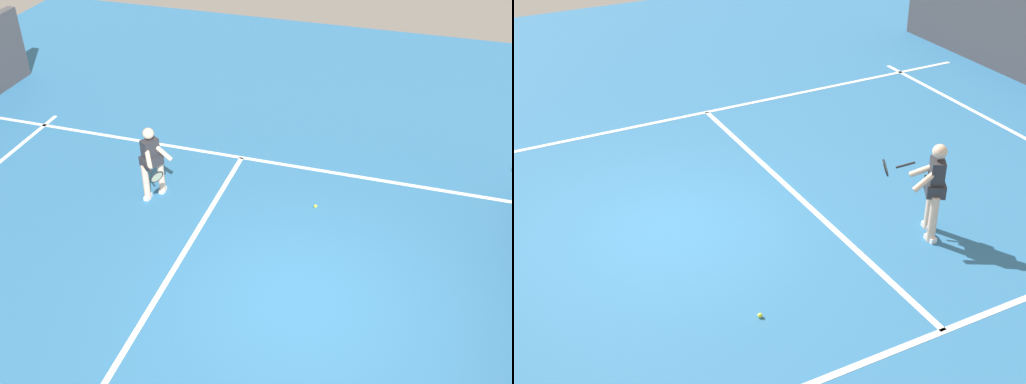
{
  "view_description": "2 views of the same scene",
  "coord_description": "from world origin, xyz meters",
  "views": [
    {
      "loc": [
        6.74,
        1.28,
        7.06
      ],
      "look_at": [
        -1.16,
        -1.14,
        1.15
      ],
      "focal_mm": 41.48,
      "sensor_mm": 36.0,
      "label": 1
    },
    {
      "loc": [
        -8.88,
        2.84,
        6.1
      ],
      "look_at": [
        -1.0,
        -1.27,
        0.85
      ],
      "focal_mm": 49.2,
      "sensor_mm": 36.0,
      "label": 2
    }
  ],
  "objects": [
    {
      "name": "tennis_player",
      "position": [
        -1.98,
        -3.51,
        0.85
      ],
      "size": [
        1.07,
        0.78,
        1.55
      ],
      "color": "beige",
      "rests_on": "ground"
    },
    {
      "name": "sideline_left_marking",
      "position": [
        -3.86,
        0.0,
        0.0
      ],
      "size": [
        0.1,
        17.72,
        0.01
      ],
      "primitive_type": "cube",
      "color": "white",
      "rests_on": "ground"
    },
    {
      "name": "ground_plane",
      "position": [
        0.0,
        0.0,
        0.0
      ],
      "size": [
        25.64,
        25.64,
        0.0
      ],
      "primitive_type": "plane",
      "color": "teal"
    },
    {
      "name": "service_line_marking",
      "position": [
        0.0,
        -2.29,
        0.0
      ],
      "size": [
        7.72,
        0.1,
        0.01
      ],
      "primitive_type": "cube",
      "color": "white",
      "rests_on": "ground"
    },
    {
      "name": "tennis_ball_near",
      "position": [
        -2.53,
        -0.32,
        0.03
      ],
      "size": [
        0.07,
        0.07,
        0.07
      ],
      "primitive_type": "sphere",
      "color": "#D1E533",
      "rests_on": "ground"
    }
  ]
}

